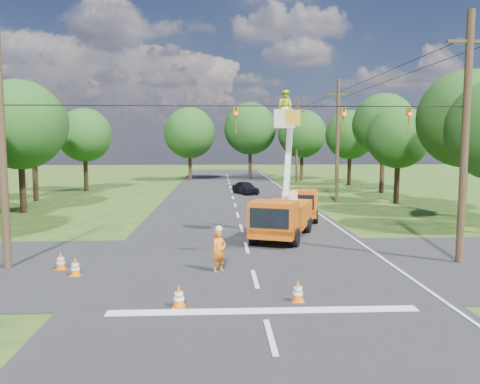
{
  "coord_description": "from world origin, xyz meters",
  "views": [
    {
      "loc": [
        -1.28,
        -16.22,
        4.87
      ],
      "look_at": [
        -0.28,
        5.44,
        2.6
      ],
      "focal_mm": 35.0,
      "sensor_mm": 36.0,
      "label": 1
    }
  ],
  "objects_px": {
    "traffic_cone_7": "(280,207)",
    "pole_right_far": "(297,141)",
    "second_truck": "(300,203)",
    "traffic_cone_2": "(272,227)",
    "tree_left_d": "(20,125)",
    "traffic_cone_0": "(179,296)",
    "tree_right_e": "(350,135)",
    "tree_far_c": "(302,134)",
    "ground_worker": "(219,251)",
    "traffic_cone_4": "(75,267)",
    "pole_right_mid": "(337,140)",
    "tree_far_a": "(190,133)",
    "bucket_truck": "(282,208)",
    "tree_left_f": "(85,135)",
    "distant_car": "(245,188)",
    "traffic_cone_1": "(298,291)",
    "tree_far_b": "(250,129)",
    "pole_left": "(2,153)",
    "traffic_cone_3": "(276,224)",
    "tree_left_e": "(33,124)",
    "tree_right_d": "(384,124)",
    "tree_right_b": "(467,119)",
    "tree_right_c": "(398,138)"
  },
  "relations": [
    {
      "from": "traffic_cone_4",
      "to": "pole_right_mid",
      "type": "xyz_separation_m",
      "value": [
        15.04,
        21.22,
        4.75
      ]
    },
    {
      "from": "tree_right_d",
      "to": "tree_right_c",
      "type": "bearing_deg",
      "value": -101.31
    },
    {
      "from": "ground_worker",
      "to": "pole_right_far",
      "type": "height_order",
      "value": "pole_right_far"
    },
    {
      "from": "bucket_truck",
      "to": "pole_right_far",
      "type": "height_order",
      "value": "pole_right_far"
    },
    {
      "from": "tree_left_d",
      "to": "tree_far_a",
      "type": "distance_m",
      "value": 29.73
    },
    {
      "from": "traffic_cone_7",
      "to": "tree_left_f",
      "type": "relative_size",
      "value": 0.08
    },
    {
      "from": "traffic_cone_0",
      "to": "tree_left_d",
      "type": "bearing_deg",
      "value": 122.42
    },
    {
      "from": "pole_right_mid",
      "to": "tree_left_d",
      "type": "relative_size",
      "value": 1.08
    },
    {
      "from": "ground_worker",
      "to": "traffic_cone_4",
      "type": "distance_m",
      "value": 5.3
    },
    {
      "from": "traffic_cone_4",
      "to": "tree_far_a",
      "type": "distance_m",
      "value": 44.63
    },
    {
      "from": "second_truck",
      "to": "ground_worker",
      "type": "xyz_separation_m",
      "value": [
        -5.24,
        -12.15,
        -0.26
      ]
    },
    {
      "from": "traffic_cone_3",
      "to": "traffic_cone_4",
      "type": "xyz_separation_m",
      "value": [
        -8.48,
        -8.88,
        0.0
      ]
    },
    {
      "from": "tree_right_b",
      "to": "tree_right_d",
      "type": "relative_size",
      "value": 1.0
    },
    {
      "from": "traffic_cone_1",
      "to": "tree_far_b",
      "type": "xyz_separation_m",
      "value": [
        1.87,
        49.4,
        6.45
      ]
    },
    {
      "from": "traffic_cone_1",
      "to": "pole_right_far",
      "type": "relative_size",
      "value": 0.07
    },
    {
      "from": "bucket_truck",
      "to": "ground_worker",
      "type": "bearing_deg",
      "value": -98.12
    },
    {
      "from": "tree_far_b",
      "to": "traffic_cone_2",
      "type": "bearing_deg",
      "value": -92.12
    },
    {
      "from": "pole_left",
      "to": "traffic_cone_3",
      "type": "bearing_deg",
      "value": 33.85
    },
    {
      "from": "distant_car",
      "to": "tree_left_f",
      "type": "distance_m",
      "value": 17.28
    },
    {
      "from": "second_truck",
      "to": "pole_right_far",
      "type": "bearing_deg",
      "value": 92.73
    },
    {
      "from": "pole_right_far",
      "to": "tree_far_a",
      "type": "height_order",
      "value": "pole_right_far"
    },
    {
      "from": "traffic_cone_2",
      "to": "tree_far_c",
      "type": "height_order",
      "value": "tree_far_c"
    },
    {
      "from": "traffic_cone_4",
      "to": "tree_right_e",
      "type": "bearing_deg",
      "value": 60.67
    },
    {
      "from": "traffic_cone_2",
      "to": "pole_right_far",
      "type": "xyz_separation_m",
      "value": [
        6.92,
        33.52,
        4.75
      ]
    },
    {
      "from": "traffic_cone_3",
      "to": "tree_far_c",
      "type": "height_order",
      "value": "tree_far_c"
    },
    {
      "from": "bucket_truck",
      "to": "tree_left_d",
      "type": "height_order",
      "value": "tree_left_d"
    },
    {
      "from": "second_truck",
      "to": "tree_far_c",
      "type": "relative_size",
      "value": 0.63
    },
    {
      "from": "bucket_truck",
      "to": "tree_left_f",
      "type": "height_order",
      "value": "tree_left_f"
    },
    {
      "from": "traffic_cone_4",
      "to": "tree_left_d",
      "type": "relative_size",
      "value": 0.08
    },
    {
      "from": "ground_worker",
      "to": "tree_right_e",
      "type": "xyz_separation_m",
      "value": [
        15.08,
        35.88,
        5.0
      ]
    },
    {
      "from": "traffic_cone_1",
      "to": "tree_right_e",
      "type": "xyz_separation_m",
      "value": [
        12.67,
        39.4,
        5.45
      ]
    },
    {
      "from": "tree_left_d",
      "to": "tree_far_c",
      "type": "bearing_deg",
      "value": 47.78
    },
    {
      "from": "traffic_cone_4",
      "to": "pole_right_mid",
      "type": "height_order",
      "value": "pole_right_mid"
    },
    {
      "from": "tree_far_c",
      "to": "distant_car",
      "type": "bearing_deg",
      "value": -117.57
    },
    {
      "from": "traffic_cone_2",
      "to": "tree_right_d",
      "type": "relative_size",
      "value": 0.07
    },
    {
      "from": "pole_right_mid",
      "to": "tree_left_d",
      "type": "distance_m",
      "value": 24.05
    },
    {
      "from": "traffic_cone_7",
      "to": "pole_right_far",
      "type": "height_order",
      "value": "pole_right_far"
    },
    {
      "from": "bucket_truck",
      "to": "traffic_cone_1",
      "type": "xyz_separation_m",
      "value": [
        -0.8,
        -9.53,
        -1.26
      ]
    },
    {
      "from": "tree_left_f",
      "to": "bucket_truck",
      "type": "bearing_deg",
      "value": -56.08
    },
    {
      "from": "traffic_cone_2",
      "to": "tree_far_b",
      "type": "xyz_separation_m",
      "value": [
        1.42,
        38.52,
        6.45
      ]
    },
    {
      "from": "tree_far_c",
      "to": "ground_worker",
      "type": "bearing_deg",
      "value": -104.11
    },
    {
      "from": "distant_car",
      "to": "tree_left_e",
      "type": "bearing_deg",
      "value": 170.14
    },
    {
      "from": "traffic_cone_0",
      "to": "tree_right_b",
      "type": "relative_size",
      "value": 0.07
    },
    {
      "from": "traffic_cone_0",
      "to": "tree_right_e",
      "type": "height_order",
      "value": "tree_right_e"
    },
    {
      "from": "bucket_truck",
      "to": "tree_right_b",
      "type": "bearing_deg",
      "value": 47.73
    },
    {
      "from": "tree_left_e",
      "to": "traffic_cone_0",
      "type": "bearing_deg",
      "value": -61.8
    },
    {
      "from": "traffic_cone_0",
      "to": "pole_right_far",
      "type": "xyz_separation_m",
      "value": [
        10.97,
        44.72,
        4.75
      ]
    },
    {
      "from": "ground_worker",
      "to": "tree_far_c",
      "type": "relative_size",
      "value": 0.18
    },
    {
      "from": "traffic_cone_0",
      "to": "traffic_cone_7",
      "type": "bearing_deg",
      "value": 73.8
    },
    {
      "from": "traffic_cone_2",
      "to": "tree_left_d",
      "type": "distance_m",
      "value": 19.51
    }
  ]
}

